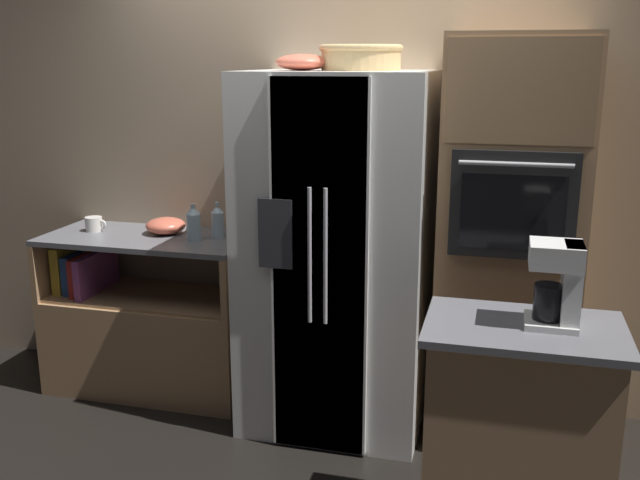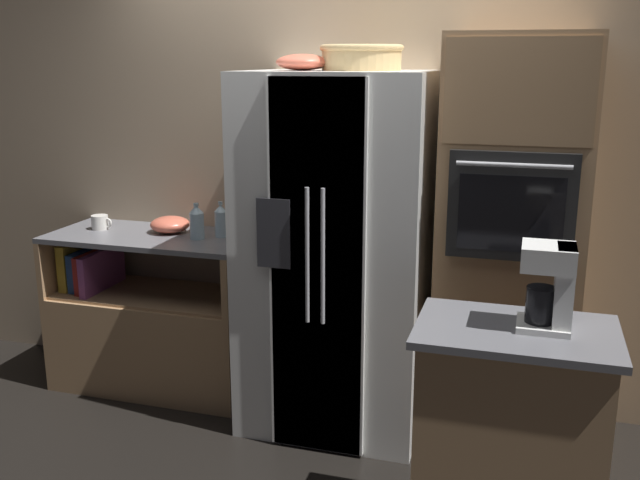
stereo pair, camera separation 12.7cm
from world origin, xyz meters
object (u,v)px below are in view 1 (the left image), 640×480
bottle_short (218,221)px  coffee_maker (560,282)px  fruit_bowl (302,62)px  wicker_basket (361,56)px  mixing_bowl (166,226)px  refrigerator (337,254)px  mug (94,224)px  bottle_tall (194,223)px  wall_oven (509,245)px

bottle_short → coffee_maker: 2.06m
coffee_maker → fruit_bowl: bearing=146.3°
bottle_short → wicker_basket: bearing=-9.0°
fruit_bowl → bottle_short: size_ratio=1.26×
mixing_bowl → coffee_maker: bearing=-26.3°
refrigerator → mixing_bowl: size_ratio=8.13×
fruit_bowl → mug: bearing=172.1°
fruit_bowl → bottle_short: (-0.57, 0.22, -0.88)m
refrigerator → fruit_bowl: (-0.17, -0.06, 0.97)m
bottle_tall → mixing_bowl: (-0.22, 0.10, -0.05)m
wall_oven → wicker_basket: wall_oven is taller
fruit_bowl → mug: (-1.34, 0.18, -0.93)m
mug → wall_oven: bearing=-1.6°
refrigerator → bottle_tall: refrigerator is taller
wicker_basket → mug: (-1.61, 0.10, -0.96)m
bottle_short → mixing_bowl: bearing=177.6°
wicker_basket → bottle_tall: 1.31m
wall_oven → mug: bearing=178.4°
wicker_basket → bottle_short: size_ratio=2.00×
wicker_basket → mixing_bowl: wicker_basket is taller
refrigerator → coffee_maker: refrigerator is taller
mixing_bowl → wicker_basket: bearing=-7.1°
refrigerator → wall_oven: (0.87, 0.06, 0.09)m
wall_oven → coffee_maker: bearing=-79.1°
wall_oven → mixing_bowl: wall_oven is taller
fruit_bowl → coffee_maker: (1.21, -0.81, -0.77)m
mug → coffee_maker: size_ratio=0.41×
wicker_basket → mug: size_ratio=3.13×
bottle_tall → coffee_maker: 2.12m
wicker_basket → coffee_maker: size_ratio=1.29×
fruit_bowl → bottle_tall: 1.12m
refrigerator → bottle_short: size_ratio=9.13×
wall_oven → coffee_maker: (0.18, -0.92, 0.11)m
bottle_tall → bottle_short: size_ratio=1.00×
bottle_short → mug: bottle_short is taller
wall_oven → mug: wall_oven is taller
wicker_basket → mixing_bowl: size_ratio=1.79×
wall_oven → mixing_bowl: size_ratio=8.89×
wicker_basket → mixing_bowl: bearing=172.9°
bottle_tall → mug: (-0.66, 0.05, -0.06)m
fruit_bowl → mixing_bowl: fruit_bowl is taller
wall_oven → wicker_basket: 1.19m
wicker_basket → mug: 1.88m
wicker_basket → bottle_tall: wicker_basket is taller
fruit_bowl → coffee_maker: bearing=-33.7°
refrigerator → bottle_short: refrigerator is taller
mixing_bowl → wall_oven: bearing=-3.5°
coffee_maker → bottle_tall: bearing=153.4°
bottle_short → mixing_bowl: 0.34m
refrigerator → wicker_basket: wicker_basket is taller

